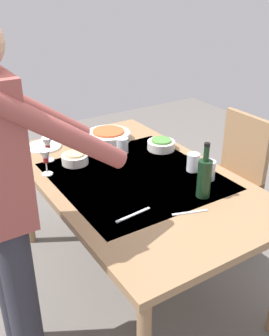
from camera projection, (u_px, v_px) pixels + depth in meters
The scene contains 16 objects.
ground_plane at pixel (135, 278), 2.55m from camera, with size 6.00×6.00×0.00m, color #66605B.
dining_table at pixel (135, 186), 2.24m from camera, with size 1.64×1.00×0.76m.
chair_near at pixel (233, 170), 2.78m from camera, with size 0.40×0.40×0.91m.
person_server at pixel (4, 197), 1.60m from camera, with size 0.42×0.61×1.69m.
wine_bottle at pixel (204, 177), 1.96m from camera, with size 0.07×0.07×0.30m.
wine_glass_left at pixel (47, 145), 2.34m from camera, with size 0.07×0.07×0.15m.
wine_glass_right at pixel (46, 158), 2.18m from camera, with size 0.07×0.07×0.15m.
water_cup_near_left at pixel (193, 162), 2.24m from camera, with size 0.07×0.07×0.11m, color silver.
water_cup_near_right at pixel (122, 146), 2.47m from camera, with size 0.08×0.08×0.10m, color silver.
water_cup_far_left at pixel (208, 170), 2.15m from camera, with size 0.08×0.08×0.11m, color silver.
serving_bowl_pasta at pixel (108, 135), 2.67m from camera, with size 0.30×0.30×0.07m.
side_bowl_salad at pixel (161, 144), 2.53m from camera, with size 0.18×0.18×0.07m.
side_bowl_bread at pixel (75, 158), 2.34m from camera, with size 0.16×0.16×0.07m.
dinner_plate_near at pixel (44, 147), 2.56m from camera, with size 0.23×0.23×0.01m, color white.
table_knife at pixel (133, 215), 1.85m from camera, with size 0.01×0.20×0.01m, color silver.
table_fork at pixel (190, 212), 1.86m from camera, with size 0.01×0.18×0.01m, color silver.
Camera 1 is at (-1.65, 1.05, 1.79)m, focal length 41.59 mm.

